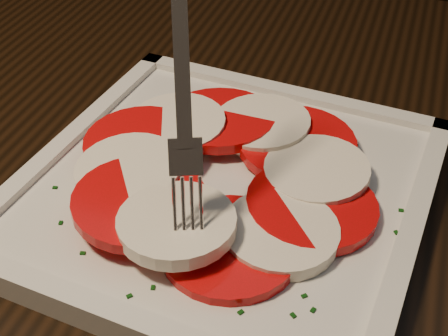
% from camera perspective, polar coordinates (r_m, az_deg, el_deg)
% --- Properties ---
extents(table, '(1.24, 0.86, 0.75)m').
position_cam_1_polar(table, '(0.56, -3.35, -8.40)').
color(table, black).
rests_on(table, ground).
extents(chair, '(0.49, 0.49, 0.93)m').
position_cam_1_polar(chair, '(1.17, 4.98, 11.89)').
color(chair, black).
rests_on(chair, ground).
extents(plate, '(0.32, 0.32, 0.01)m').
position_cam_1_polar(plate, '(0.46, -0.00, -2.18)').
color(plate, silver).
rests_on(plate, table).
extents(caprese_salad, '(0.25, 0.23, 0.03)m').
position_cam_1_polar(caprese_salad, '(0.45, -0.01, -0.39)').
color(caprese_salad, red).
rests_on(caprese_salad, plate).
extents(fork, '(0.06, 0.09, 0.17)m').
position_cam_1_polar(fork, '(0.38, -3.85, 9.15)').
color(fork, white).
rests_on(fork, caprese_salad).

